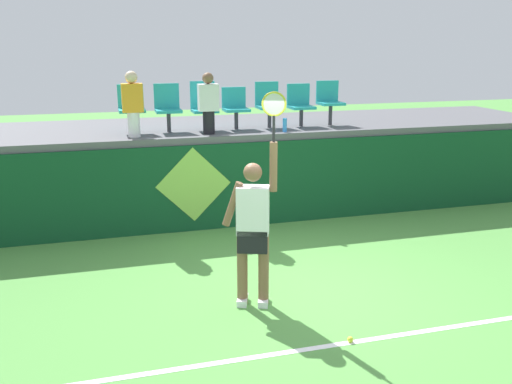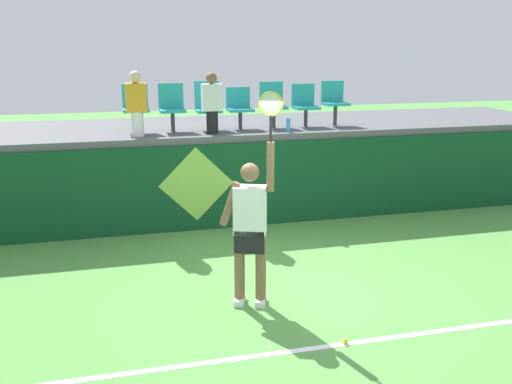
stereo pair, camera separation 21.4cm
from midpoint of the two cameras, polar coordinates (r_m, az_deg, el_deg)
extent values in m
plane|color=#519342|center=(7.33, 5.54, -10.25)|extent=(40.00, 40.00, 0.00)
cube|color=#0F4223|center=(9.69, 0.00, 0.85)|extent=(12.94, 0.20, 1.48)
cube|color=#56565B|center=(10.79, -1.70, 6.66)|extent=(12.94, 2.73, 0.12)
cube|color=white|center=(6.27, 9.63, -15.13)|extent=(11.64, 0.08, 0.01)
cube|color=white|center=(7.03, -0.78, -10.99)|extent=(0.20, 0.29, 0.08)
cube|color=white|center=(7.01, 1.37, -11.09)|extent=(0.20, 0.29, 0.08)
cylinder|color=brown|center=(6.86, -0.79, -7.84)|extent=(0.13, 0.13, 0.92)
cylinder|color=brown|center=(6.83, 1.39, -7.93)|extent=(0.13, 0.13, 0.92)
cube|color=black|center=(6.70, 0.30, -4.91)|extent=(0.41, 0.33, 0.28)
cube|color=white|center=(6.59, 0.31, -1.88)|extent=(0.43, 0.34, 0.58)
sphere|color=brown|center=(6.46, 0.31, 2.03)|extent=(0.22, 0.22, 0.22)
cylinder|color=brown|center=(6.59, -1.77, -1.22)|extent=(0.27, 0.17, 0.55)
cylinder|color=brown|center=(6.43, 2.44, 2.58)|extent=(0.09, 0.09, 0.58)
cylinder|color=black|center=(6.35, 2.49, 6.46)|extent=(0.03, 0.03, 0.30)
torus|color=gold|center=(6.31, 2.52, 8.97)|extent=(0.27, 0.12, 0.28)
ellipsoid|color=silver|center=(6.31, 2.52, 8.97)|extent=(0.23, 0.10, 0.24)
sphere|color=#D1E533|center=(6.28, 10.09, -14.76)|extent=(0.07, 0.07, 0.07)
cylinder|color=#338CE5|center=(9.80, 3.96, 6.83)|extent=(0.07, 0.07, 0.24)
cylinder|color=#38383D|center=(9.87, -11.48, 7.00)|extent=(0.07, 0.07, 0.37)
cube|color=teal|center=(9.84, -11.55, 8.21)|extent=(0.44, 0.42, 0.05)
cube|color=teal|center=(10.01, -11.67, 9.62)|extent=(0.44, 0.04, 0.40)
cylinder|color=#38383D|center=(9.91, -7.89, 7.12)|extent=(0.07, 0.07, 0.34)
cube|color=teal|center=(9.89, -7.93, 8.25)|extent=(0.44, 0.42, 0.05)
cube|color=teal|center=(10.05, -8.10, 9.73)|extent=(0.44, 0.04, 0.43)
cylinder|color=#38383D|center=(10.00, -4.22, 7.23)|extent=(0.07, 0.07, 0.32)
cube|color=teal|center=(9.98, -4.24, 8.30)|extent=(0.44, 0.42, 0.05)
cube|color=teal|center=(10.14, -4.46, 9.90)|extent=(0.44, 0.04, 0.48)
cylinder|color=#38383D|center=(10.11, -1.00, 7.36)|extent=(0.07, 0.07, 0.32)
cube|color=teal|center=(10.09, -1.01, 8.41)|extent=(0.44, 0.42, 0.05)
cube|color=teal|center=(10.25, -1.26, 9.68)|extent=(0.44, 0.04, 0.36)
cylinder|color=#38383D|center=(10.27, 2.42, 7.54)|extent=(0.07, 0.07, 0.35)
cube|color=teal|center=(10.25, 2.44, 8.65)|extent=(0.44, 0.42, 0.05)
cube|color=teal|center=(10.40, 2.15, 10.06)|extent=(0.44, 0.04, 0.42)
cylinder|color=#38383D|center=(10.46, 5.70, 7.56)|extent=(0.07, 0.07, 0.33)
cube|color=teal|center=(10.44, 5.72, 8.60)|extent=(0.44, 0.42, 0.05)
cube|color=teal|center=(10.59, 5.41, 9.91)|extent=(0.44, 0.04, 0.39)
cylinder|color=#38383D|center=(10.67, 8.68, 7.76)|extent=(0.07, 0.07, 0.38)
cube|color=teal|center=(10.64, 8.72, 8.92)|extent=(0.44, 0.42, 0.05)
cube|color=teal|center=(10.79, 8.38, 10.18)|extent=(0.44, 0.04, 0.38)
cylinder|color=black|center=(9.65, -3.85, 7.15)|extent=(0.20, 0.20, 0.39)
cube|color=white|center=(9.60, -3.90, 9.64)|extent=(0.34, 0.20, 0.45)
sphere|color=brown|center=(9.57, -3.93, 11.54)|extent=(0.19, 0.19, 0.19)
cylinder|color=white|center=(9.53, -11.38, 6.83)|extent=(0.20, 0.20, 0.41)
cube|color=orange|center=(9.48, -11.52, 9.44)|extent=(0.34, 0.20, 0.47)
sphere|color=beige|center=(9.45, -11.63, 11.45)|extent=(0.20, 0.20, 0.20)
cube|color=#0F4223|center=(9.63, -5.34, -3.89)|extent=(0.90, 0.01, 0.00)
plane|color=#8CC64C|center=(9.39, -5.46, 0.78)|extent=(1.27, 0.00, 1.27)
camera|label=1|loc=(0.11, -89.21, 0.22)|focal=39.11mm
camera|label=2|loc=(0.11, 90.79, -0.22)|focal=39.11mm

